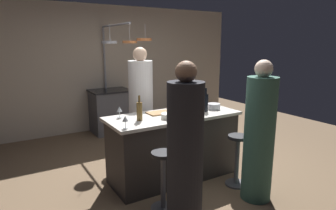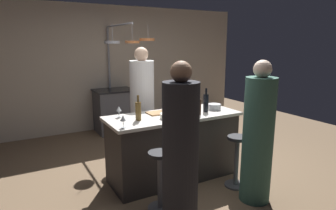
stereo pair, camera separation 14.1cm
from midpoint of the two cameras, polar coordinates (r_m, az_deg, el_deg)
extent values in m
plane|color=brown|center=(4.17, 0.10, -13.94)|extent=(9.00, 9.00, 0.00)
cube|color=#BCAD99|center=(6.38, -13.38, 7.04)|extent=(6.40, 0.16, 2.60)
cube|color=#332D2B|center=(4.00, 0.10, -8.41)|extent=(1.72, 0.66, 0.86)
cube|color=beige|center=(3.86, 0.10, -2.15)|extent=(1.80, 0.72, 0.04)
cube|color=#47474C|center=(6.14, -11.83, -1.32)|extent=(0.76, 0.60, 0.86)
cube|color=black|center=(6.05, -12.02, 2.78)|extent=(0.80, 0.64, 0.03)
cylinder|color=white|center=(4.56, -6.21, -1.24)|extent=(0.37, 0.37, 1.57)
sphere|color=#D8AD8C|center=(4.44, -6.47, 9.90)|extent=(0.21, 0.21, 0.21)
cylinder|color=#4C4C51|center=(4.04, 12.20, -14.93)|extent=(0.28, 0.28, 0.02)
cylinder|color=#4C4C51|center=(3.91, 12.42, -10.74)|extent=(0.06, 0.06, 0.62)
cylinder|color=black|center=(3.80, 12.64, -6.18)|extent=(0.26, 0.26, 0.04)
cylinder|color=#33594C|center=(3.52, 16.37, -6.61)|extent=(0.35, 0.35, 1.47)
sphere|color=beige|center=(3.35, 17.22, 6.84)|extent=(0.20, 0.20, 0.20)
cylinder|color=#4C4C51|center=(3.46, -2.19, -19.63)|extent=(0.28, 0.28, 0.02)
cylinder|color=#4C4C51|center=(3.30, -2.24, -14.91)|extent=(0.06, 0.06, 0.62)
cylinder|color=black|center=(3.17, -2.29, -9.62)|extent=(0.26, 0.26, 0.04)
cylinder|color=black|center=(2.85, 1.93, -10.38)|extent=(0.35, 0.35, 1.49)
sphere|color=#8C664C|center=(2.65, 2.06, 6.56)|extent=(0.20, 0.20, 0.20)
cylinder|color=gray|center=(6.26, -12.86, 4.90)|extent=(0.04, 0.04, 2.15)
cylinder|color=gray|center=(5.58, -11.12, 15.19)|extent=(0.04, 1.35, 0.04)
cylinder|color=gray|center=(5.02, -12.31, 11.99)|extent=(0.25, 0.25, 0.04)
cylinder|color=gray|center=(4.98, -12.24, 13.76)|extent=(0.01, 0.01, 0.31)
cylinder|color=#B26638|center=(5.11, -8.36, 12.18)|extent=(0.25, 0.25, 0.04)
cylinder|color=gray|center=(5.11, -8.42, 13.88)|extent=(0.01, 0.01, 0.30)
cylinder|color=#B26638|center=(5.28, -5.52, 12.71)|extent=(0.27, 0.27, 0.04)
cylinder|color=gray|center=(5.23, -5.31, 14.15)|extent=(0.01, 0.01, 0.26)
cube|color=#997047|center=(3.91, -2.73, -1.55)|extent=(0.32, 0.22, 0.02)
cylinder|color=#382319|center=(3.85, 5.20, -0.33)|extent=(0.05, 0.05, 0.21)
cylinder|color=brown|center=(3.56, -6.78, -1.28)|extent=(0.07, 0.07, 0.23)
cylinder|color=brown|center=(3.52, -6.84, 1.19)|extent=(0.03, 0.03, 0.08)
cylinder|color=#B78C8E|center=(4.13, 3.22, 0.66)|extent=(0.07, 0.07, 0.22)
cylinder|color=#B78C8E|center=(4.11, 3.24, 2.76)|extent=(0.03, 0.03, 0.08)
cylinder|color=black|center=(4.02, 6.42, 0.42)|extent=(0.07, 0.07, 0.24)
cylinder|color=black|center=(3.99, 6.47, 2.73)|extent=(0.03, 0.03, 0.08)
cylinder|color=silver|center=(4.28, 2.90, -0.42)|extent=(0.06, 0.06, 0.01)
cylinder|color=silver|center=(4.27, 2.91, 0.11)|extent=(0.01, 0.01, 0.07)
cone|color=silver|center=(4.26, 2.92, 1.03)|extent=(0.07, 0.07, 0.06)
cylinder|color=silver|center=(3.75, -10.56, -2.43)|extent=(0.06, 0.06, 0.01)
cylinder|color=silver|center=(3.74, -10.59, -1.83)|extent=(0.01, 0.01, 0.07)
cone|color=silver|center=(3.73, -10.63, -0.78)|extent=(0.07, 0.07, 0.06)
cylinder|color=silver|center=(3.29, -9.58, -4.49)|extent=(0.06, 0.06, 0.01)
cylinder|color=silver|center=(3.28, -9.61, -3.81)|extent=(0.01, 0.01, 0.07)
cone|color=silver|center=(3.26, -9.65, -2.62)|extent=(0.07, 0.07, 0.06)
cylinder|color=brown|center=(3.86, 1.73, -1.24)|extent=(0.21, 0.21, 0.08)
cylinder|color=silver|center=(3.64, -0.96, -2.17)|extent=(0.20, 0.20, 0.07)
cylinder|color=#B7B7BC|center=(4.19, 8.05, -0.27)|extent=(0.18, 0.18, 0.08)
camera|label=1|loc=(0.07, -91.02, -0.22)|focal=30.94mm
camera|label=2|loc=(0.07, 88.98, 0.22)|focal=30.94mm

